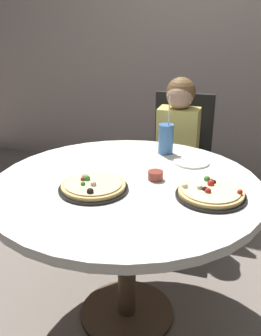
{
  "coord_description": "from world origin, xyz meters",
  "views": [
    {
      "loc": [
        0.6,
        -1.46,
        1.46
      ],
      "look_at": [
        0.0,
        0.05,
        0.8
      ],
      "focal_mm": 41.29,
      "sensor_mm": 36.0,
      "label": 1
    }
  ],
  "objects": [
    {
      "name": "pizza_cheese",
      "position": [
        0.38,
        -0.01,
        0.77
      ],
      "size": [
        0.29,
        0.29,
        0.05
      ],
      "color": "black",
      "rests_on": "dining_table"
    },
    {
      "name": "pizza_veggie",
      "position": [
        -0.1,
        -0.13,
        0.77
      ],
      "size": [
        0.3,
        0.3,
        0.05
      ],
      "color": "black",
      "rests_on": "dining_table"
    },
    {
      "name": "plate_small",
      "position": [
        0.22,
        0.34,
        0.76
      ],
      "size": [
        0.18,
        0.18,
        0.01
      ],
      "primitive_type": "cylinder",
      "color": "white",
      "rests_on": "dining_table"
    },
    {
      "name": "chair_wooden",
      "position": [
        -0.01,
        1.0,
        0.53
      ],
      "size": [
        0.43,
        0.43,
        0.95
      ],
      "color": "black",
      "rests_on": "ground_plane"
    },
    {
      "name": "diner_child",
      "position": [
        0.01,
        0.81,
        0.48
      ],
      "size": [
        0.28,
        0.42,
        1.08
      ],
      "color": "#3F4766",
      "rests_on": "ground_plane"
    },
    {
      "name": "soda_cup",
      "position": [
        0.05,
        0.43,
        0.83
      ],
      "size": [
        0.08,
        0.08,
        0.31
      ],
      "color": "#3F72B2",
      "rests_on": "dining_table"
    },
    {
      "name": "dining_table",
      "position": [
        0.0,
        0.0,
        0.65
      ],
      "size": [
        1.21,
        1.21,
        0.75
      ],
      "color": "silver",
      "rests_on": "ground_plane"
    },
    {
      "name": "ground_plane",
      "position": [
        0.0,
        0.0,
        0.0
      ],
      "size": [
        8.0,
        8.0,
        0.0
      ],
      "primitive_type": "plane",
      "color": "slate"
    },
    {
      "name": "wall_with_window",
      "position": [
        0.0,
        1.95,
        1.45
      ],
      "size": [
        5.2,
        0.13,
        2.9
      ],
      "color": "#A8998E",
      "rests_on": "ground_plane"
    },
    {
      "name": "sauce_bowl",
      "position": [
        0.11,
        0.08,
        0.77
      ],
      "size": [
        0.07,
        0.07,
        0.04
      ],
      "primitive_type": "cylinder",
      "color": "brown",
      "rests_on": "dining_table"
    }
  ]
}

